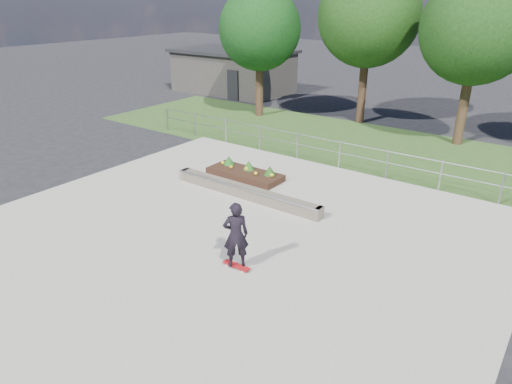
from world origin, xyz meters
TOP-DOWN VIEW (x-y plane):
  - ground at (0.00, 0.00)m, footprint 120.00×120.00m
  - grass_verge at (0.00, 11.00)m, footprint 30.00×8.00m
  - concrete_slab at (0.00, 0.00)m, footprint 15.00×15.00m
  - fence at (0.00, 7.50)m, footprint 20.06×0.06m
  - building at (-14.00, 18.00)m, footprint 8.40×5.40m
  - tree_far_left at (-8.00, 13.00)m, footprint 4.55×4.55m
  - tree_mid_left at (-2.50, 15.00)m, footprint 5.25×5.25m
  - tree_mid_right at (3.00, 14.00)m, footprint 4.90×4.90m
  - grind_ledge at (-1.26, 2.85)m, footprint 6.00×0.44m
  - planter_bed at (-2.44, 4.41)m, footprint 3.00×1.20m
  - skateboarder at (1.31, -0.87)m, footprint 0.80×0.76m

SIDE VIEW (x-z plane):
  - ground at x=0.00m, z-range 0.00..0.00m
  - grass_verge at x=0.00m, z-range 0.00..0.02m
  - concrete_slab at x=0.00m, z-range 0.00..0.06m
  - planter_bed at x=-2.44m, z-range -0.06..0.55m
  - grind_ledge at x=-1.26m, z-range 0.05..0.48m
  - fence at x=0.00m, z-range 0.17..1.37m
  - skateboarder at x=1.31m, z-range 0.09..1.95m
  - building at x=-14.00m, z-range 0.01..3.01m
  - tree_far_left at x=-8.00m, z-range 1.28..8.43m
  - tree_mid_right at x=3.00m, z-range 1.38..9.08m
  - tree_mid_left at x=-2.50m, z-range 1.48..9.73m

